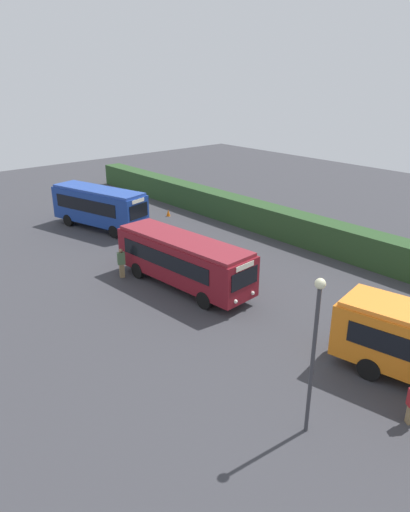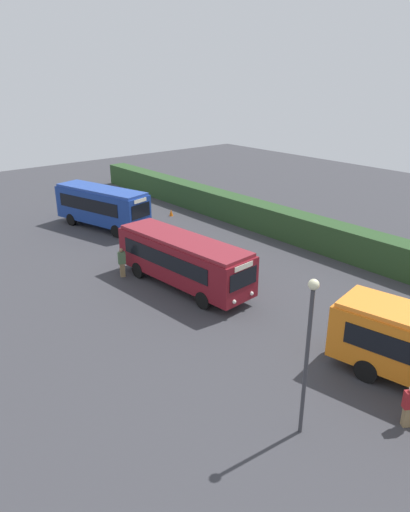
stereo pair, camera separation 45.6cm
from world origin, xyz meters
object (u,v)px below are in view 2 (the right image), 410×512
(traffic_cone, at_px, (171,213))
(bus_blue, at_px, (102,205))
(person_center, at_px, (187,253))
(person_right, at_px, (409,405))
(lamppost, at_px, (308,342))
(bus_maroon, at_px, (183,259))
(person_left, at_px, (122,262))

(traffic_cone, bearing_deg, bus_blue, -97.51)
(person_center, bearing_deg, person_right, 176.70)
(lamppost, bearing_deg, bus_maroon, 161.05)
(traffic_cone, bearing_deg, lamppost, -26.49)
(bus_blue, distance_m, person_center, 10.90)
(person_left, relative_size, person_center, 1.12)
(person_right, height_order, lamppost, lamppost)
(bus_blue, distance_m, traffic_cone, 6.54)
(bus_maroon, height_order, person_right, bus_maroon)
(bus_maroon, relative_size, lamppost, 1.61)
(person_left, bearing_deg, bus_blue, 178.60)
(person_center, relative_size, traffic_cone, 2.82)
(person_left, bearing_deg, bus_maroon, 50.98)
(person_center, relative_size, person_right, 0.99)
(bus_blue, height_order, person_left, bus_blue)
(person_left, bearing_deg, traffic_cone, 151.57)
(person_center, relative_size, lamppost, 0.28)
(person_left, xyz_separation_m, traffic_cone, (-8.86, 10.19, -0.70))
(bus_blue, height_order, bus_maroon, bus_blue)
(person_right, bearing_deg, person_center, -156.03)
(bus_blue, height_order, lamppost, lamppost)
(person_center, bearing_deg, bus_maroon, 145.75)
(bus_blue, xyz_separation_m, lamppost, (25.61, -6.07, 1.79))
(bus_blue, bearing_deg, lamppost, -27.97)
(bus_maroon, distance_m, person_left, 4.19)
(traffic_cone, relative_size, lamppost, 0.10)
(bus_maroon, xyz_separation_m, person_right, (14.63, -1.07, -0.87))
(bus_blue, bearing_deg, person_left, -36.61)
(bus_maroon, relative_size, traffic_cone, 16.02)
(person_center, bearing_deg, bus_blue, 8.96)
(traffic_cone, xyz_separation_m, lamppost, (24.78, -12.35, 3.39))
(person_center, bearing_deg, traffic_cone, -23.48)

